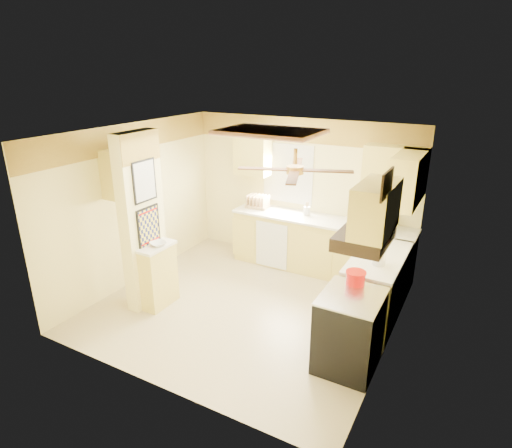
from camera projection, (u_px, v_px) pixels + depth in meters
The scene contains 34 objects.
floor at pixel (247, 306), 6.23m from camera, with size 4.00×4.00×0.00m, color tan.
ceiling at pixel (245, 133), 5.36m from camera, with size 4.00×4.00×0.00m, color white.
wall_back at pixel (301, 192), 7.36m from camera, with size 4.00×4.00×0.00m, color #FCED9A.
wall_front at pixel (150, 285), 4.23m from camera, with size 4.00×4.00×0.00m, color #FCED9A.
wall_left at pixel (135, 205), 6.69m from camera, with size 3.80×3.80×0.00m, color #FCED9A.
wall_right at pixel (397, 255), 4.89m from camera, with size 3.80×3.80×0.00m, color #FCED9A.
wallpaper_border at pixel (303, 130), 6.98m from camera, with size 4.00×0.02×0.40m, color gold.
partition_column at pixel (142, 222), 5.95m from camera, with size 0.20×0.70×2.50m, color #FCED9A.
partition_ledge at pixel (159, 277), 6.13m from camera, with size 0.25×0.55×0.90m, color #E9D970.
ledge_top at pixel (156, 247), 5.96m from camera, with size 0.28×0.58×0.04m, color white.
lower_cabinets_back at pixel (320, 246), 7.16m from camera, with size 3.00×0.60×0.90m, color #E9D970.
lower_cabinets_right at pixel (377, 289), 5.80m from camera, with size 0.60×1.40×0.90m, color #E9D970.
countertop_back at pixel (321, 220), 6.99m from camera, with size 3.04×0.64×0.04m, color white.
countertop_right at pixel (380, 257), 5.64m from camera, with size 0.64×1.44×0.04m, color white.
dishwasher_panel at pixel (271, 245), 7.25m from camera, with size 0.58×0.02×0.80m, color white.
window at pixel (288, 174), 7.35m from camera, with size 0.92×0.02×1.02m.
upper_cab_back_left at pixel (253, 155), 7.39m from camera, with size 0.60×0.35×0.70m, color #E9D970.
upper_cab_back_right at pixel (395, 170), 6.31m from camera, with size 0.90×0.35×0.70m, color #E9D970.
upper_cab_right at pixel (408, 179), 5.79m from camera, with size 0.35×1.00×0.70m, color #E9D970.
upper_cab_left_wall at pixel (128, 172), 6.20m from camera, with size 0.35×0.75×0.70m, color #E9D970.
upper_cab_over_stove at pixel (376, 208), 4.28m from camera, with size 0.35×0.76×0.52m, color #E9D970.
stove at pixel (349, 331), 4.86m from camera, with size 0.68×0.77×0.92m.
range_hood at pixel (364, 237), 4.43m from camera, with size 0.50×0.76×0.14m, color black.
poster_menu at pixel (144, 181), 5.69m from camera, with size 0.02×0.42×0.57m.
poster_nashville at pixel (149, 227), 5.92m from camera, with size 0.02×0.42×0.57m.
ceiling_light_panel at pixel (270, 132), 5.74m from camera, with size 1.35×0.95×0.06m.
ceiling_fan at pixel (295, 169), 4.41m from camera, with size 1.15×1.15×0.26m.
vent_grate at pixel (387, 184), 3.80m from camera, with size 0.02×0.40×0.25m, color black.
microwave at pixel (373, 219), 6.59m from camera, with size 0.50×0.34×0.28m, color white.
bowl at pixel (158, 244), 5.94m from camera, with size 0.22×0.22×0.05m, color white.
dutch_oven at pixel (356, 278), 4.93m from camera, with size 0.23×0.23×0.16m.
kettle at pixel (379, 256), 5.34m from camera, with size 0.16×0.16×0.24m.
dish_rack at pixel (258, 203), 7.54m from camera, with size 0.40×0.31×0.22m.
utensil_crock at pixel (307, 211), 7.15m from camera, with size 0.11×0.11×0.23m.
Camera 1 is at (2.73, -4.69, 3.29)m, focal length 30.00 mm.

